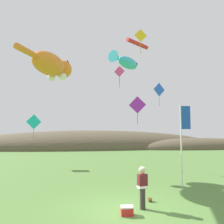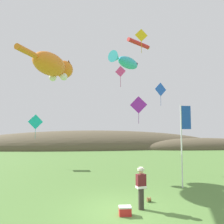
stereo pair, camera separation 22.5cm
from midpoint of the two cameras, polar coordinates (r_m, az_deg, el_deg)
ground_plane at (r=10.07m, az=3.02°, el=-24.33°), size 120.00×120.00×0.00m
distant_hill_ridge at (r=40.26m, az=-2.46°, el=-9.28°), size 55.88×14.27×6.23m
festival_attendant at (r=10.00m, az=7.28°, el=-18.73°), size 0.47×0.35×1.77m
kite_spool at (r=11.22m, az=9.23°, el=-21.58°), size 0.16×0.22×0.22m
picnic_cooler at (r=9.54m, az=3.18°, el=-24.34°), size 0.51×0.35×0.36m
festival_banner_pole at (r=13.77m, az=17.67°, el=-5.24°), size 0.66×0.08×4.86m
kite_giant_cat at (r=18.17m, az=-15.70°, el=11.54°), size 3.35×6.13×1.99m
kite_fish_windsock at (r=14.21m, az=3.09°, el=12.97°), size 2.39×2.41×0.82m
kite_tube_streamer at (r=21.08m, az=6.45°, el=17.29°), size 2.53×1.97×0.44m
kite_diamond_gold at (r=17.92m, az=7.10°, el=19.15°), size 1.01×0.04×1.91m
kite_diamond_pink at (r=19.53m, az=1.62°, el=10.47°), size 0.88×0.47×1.88m
kite_diamond_teal at (r=21.73m, az=-20.03°, el=-2.45°), size 1.26×0.66×2.31m
kite_diamond_violet at (r=19.15m, az=6.32°, el=1.83°), size 1.39×0.63×2.42m
kite_diamond_blue at (r=21.51m, az=11.92°, el=5.72°), size 1.27×0.44×2.24m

